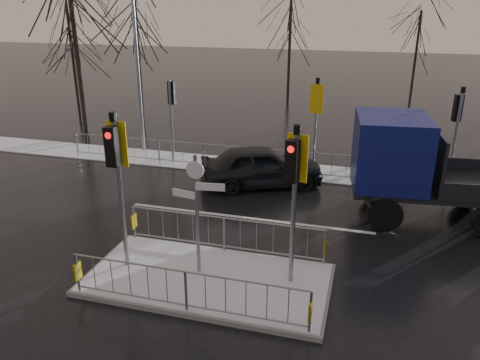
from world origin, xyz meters
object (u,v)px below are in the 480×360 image
(car_far_lane, at_px, (261,166))
(street_lamp_left, at_px, (138,51))
(flatbed_truck, at_px, (422,166))
(traffic_island, at_px, (207,268))

(car_far_lane, relative_size, street_lamp_left, 0.56)
(flatbed_truck, relative_size, street_lamp_left, 0.89)
(traffic_island, relative_size, street_lamp_left, 0.73)
(traffic_island, distance_m, car_far_lane, 6.71)
(traffic_island, distance_m, flatbed_truck, 7.59)
(car_far_lane, bearing_deg, street_lamp_left, 41.65)
(car_far_lane, xyz_separation_m, flatbed_truck, (5.43, -1.35, 0.97))
(street_lamp_left, bearing_deg, flatbed_truck, -19.60)
(car_far_lane, bearing_deg, flatbed_truck, -128.01)
(car_far_lane, xyz_separation_m, street_lamp_left, (-6.20, 2.79, 3.72))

